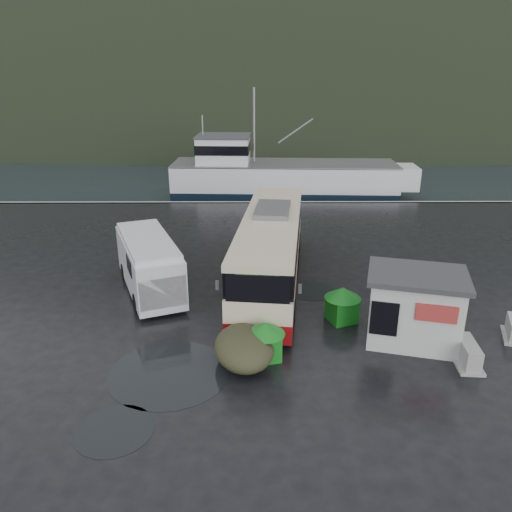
{
  "coord_description": "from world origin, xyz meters",
  "views": [
    {
      "loc": [
        1.37,
        -18.09,
        10.05
      ],
      "look_at": [
        1.48,
        3.72,
        1.7
      ],
      "focal_mm": 35.0,
      "sensor_mm": 36.0,
      "label": 1
    }
  ],
  "objects_px": {
    "coach_bus": "(270,282)",
    "waste_bin_right": "(265,358)",
    "waste_bin_left": "(341,321)",
    "ticket_kiosk": "(410,340)",
    "white_van": "(151,290)",
    "jersey_barrier_a": "(466,363)",
    "jersey_barrier_b": "(450,326)",
    "dome_tent": "(244,361)",
    "fishing_trawler": "(284,182)"
  },
  "relations": [
    {
      "from": "coach_bus",
      "to": "waste_bin_right",
      "type": "height_order",
      "value": "coach_bus"
    },
    {
      "from": "waste_bin_left",
      "to": "ticket_kiosk",
      "type": "xyz_separation_m",
      "value": [
        2.45,
        -1.6,
        0.0
      ]
    },
    {
      "from": "white_van",
      "to": "waste_bin_right",
      "type": "height_order",
      "value": "white_van"
    },
    {
      "from": "jersey_barrier_a",
      "to": "ticket_kiosk",
      "type": "bearing_deg",
      "value": 132.69
    },
    {
      "from": "jersey_barrier_b",
      "to": "dome_tent",
      "type": "bearing_deg",
      "value": -162.89
    },
    {
      "from": "waste_bin_right",
      "to": "ticket_kiosk",
      "type": "height_order",
      "value": "ticket_kiosk"
    },
    {
      "from": "fishing_trawler",
      "to": "dome_tent",
      "type": "bearing_deg",
      "value": -93.49
    },
    {
      "from": "waste_bin_left",
      "to": "waste_bin_right",
      "type": "relative_size",
      "value": 1.05
    },
    {
      "from": "white_van",
      "to": "jersey_barrier_a",
      "type": "bearing_deg",
      "value": -48.26
    },
    {
      "from": "waste_bin_left",
      "to": "fishing_trawler",
      "type": "xyz_separation_m",
      "value": [
        -0.86,
        26.72,
        0.0
      ]
    },
    {
      "from": "waste_bin_right",
      "to": "jersey_barrier_a",
      "type": "bearing_deg",
      "value": -3.29
    },
    {
      "from": "coach_bus",
      "to": "waste_bin_left",
      "type": "relative_size",
      "value": 8.26
    },
    {
      "from": "jersey_barrier_b",
      "to": "ticket_kiosk",
      "type": "bearing_deg",
      "value": -150.36
    },
    {
      "from": "waste_bin_left",
      "to": "fishing_trawler",
      "type": "relative_size",
      "value": 0.06
    },
    {
      "from": "coach_bus",
      "to": "waste_bin_right",
      "type": "xyz_separation_m",
      "value": [
        -0.41,
        -6.91,
        0.0
      ]
    },
    {
      "from": "waste_bin_left",
      "to": "jersey_barrier_b",
      "type": "height_order",
      "value": "waste_bin_left"
    },
    {
      "from": "waste_bin_right",
      "to": "ticket_kiosk",
      "type": "xyz_separation_m",
      "value": [
        5.71,
        1.23,
        0.0
      ]
    },
    {
      "from": "dome_tent",
      "to": "jersey_barrier_b",
      "type": "xyz_separation_m",
      "value": [
        8.43,
        2.59,
        0.0
      ]
    },
    {
      "from": "coach_bus",
      "to": "fishing_trawler",
      "type": "xyz_separation_m",
      "value": [
        2.0,
        22.65,
        0.0
      ]
    },
    {
      "from": "waste_bin_left",
      "to": "jersey_barrier_a",
      "type": "bearing_deg",
      "value": -39.35
    },
    {
      "from": "jersey_barrier_a",
      "to": "jersey_barrier_b",
      "type": "bearing_deg",
      "value": 81.13
    },
    {
      "from": "dome_tent",
      "to": "waste_bin_right",
      "type": "bearing_deg",
      "value": 18.08
    },
    {
      "from": "coach_bus",
      "to": "fishing_trawler",
      "type": "distance_m",
      "value": 22.74
    },
    {
      "from": "ticket_kiosk",
      "to": "jersey_barrier_a",
      "type": "relative_size",
      "value": 2.12
    },
    {
      "from": "white_van",
      "to": "dome_tent",
      "type": "relative_size",
      "value": 2.12
    },
    {
      "from": "ticket_kiosk",
      "to": "jersey_barrier_b",
      "type": "xyz_separation_m",
      "value": [
        1.95,
        1.11,
        0.0
      ]
    },
    {
      "from": "white_van",
      "to": "jersey_barrier_a",
      "type": "xyz_separation_m",
      "value": [
        12.56,
        -6.33,
        0.0
      ]
    },
    {
      "from": "coach_bus",
      "to": "white_van",
      "type": "xyz_separation_m",
      "value": [
        -5.73,
        -1.0,
        0.0
      ]
    },
    {
      "from": "white_van",
      "to": "waste_bin_left",
      "type": "xyz_separation_m",
      "value": [
        8.59,
        -3.07,
        0.0
      ]
    },
    {
      "from": "dome_tent",
      "to": "jersey_barrier_b",
      "type": "height_order",
      "value": "dome_tent"
    },
    {
      "from": "waste_bin_left",
      "to": "ticket_kiosk",
      "type": "relative_size",
      "value": 0.42
    },
    {
      "from": "dome_tent",
      "to": "coach_bus",
      "type": "bearing_deg",
      "value": 80.75
    },
    {
      "from": "ticket_kiosk",
      "to": "fishing_trawler",
      "type": "height_order",
      "value": "fishing_trawler"
    },
    {
      "from": "coach_bus",
      "to": "dome_tent",
      "type": "bearing_deg",
      "value": -92.87
    },
    {
      "from": "white_van",
      "to": "coach_bus",
      "type": "bearing_deg",
      "value": -11.61
    },
    {
      "from": "dome_tent",
      "to": "fishing_trawler",
      "type": "height_order",
      "value": "fishing_trawler"
    },
    {
      "from": "waste_bin_right",
      "to": "jersey_barrier_b",
      "type": "relative_size",
      "value": 0.96
    },
    {
      "from": "waste_bin_left",
      "to": "jersey_barrier_a",
      "type": "relative_size",
      "value": 0.89
    },
    {
      "from": "waste_bin_left",
      "to": "jersey_barrier_a",
      "type": "xyz_separation_m",
      "value": [
        3.97,
        -3.25,
        0.0
      ]
    },
    {
      "from": "dome_tent",
      "to": "jersey_barrier_a",
      "type": "distance_m",
      "value": 8.0
    },
    {
      "from": "fishing_trawler",
      "to": "waste_bin_left",
      "type": "bearing_deg",
      "value": -85.58
    },
    {
      "from": "coach_bus",
      "to": "ticket_kiosk",
      "type": "bearing_deg",
      "value": -40.56
    },
    {
      "from": "white_van",
      "to": "ticket_kiosk",
      "type": "relative_size",
      "value": 1.76
    },
    {
      "from": "coach_bus",
      "to": "dome_tent",
      "type": "distance_m",
      "value": 7.26
    },
    {
      "from": "coach_bus",
      "to": "fishing_trawler",
      "type": "height_order",
      "value": "fishing_trawler"
    },
    {
      "from": "jersey_barrier_b",
      "to": "jersey_barrier_a",
      "type": "bearing_deg",
      "value": -98.87
    },
    {
      "from": "dome_tent",
      "to": "ticket_kiosk",
      "type": "height_order",
      "value": "ticket_kiosk"
    },
    {
      "from": "jersey_barrier_b",
      "to": "white_van",
      "type": "bearing_deg",
      "value": 164.65
    },
    {
      "from": "coach_bus",
      "to": "waste_bin_left",
      "type": "xyz_separation_m",
      "value": [
        2.86,
        -4.07,
        0.0
      ]
    },
    {
      "from": "waste_bin_left",
      "to": "ticket_kiosk",
      "type": "bearing_deg",
      "value": -33.26
    }
  ]
}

